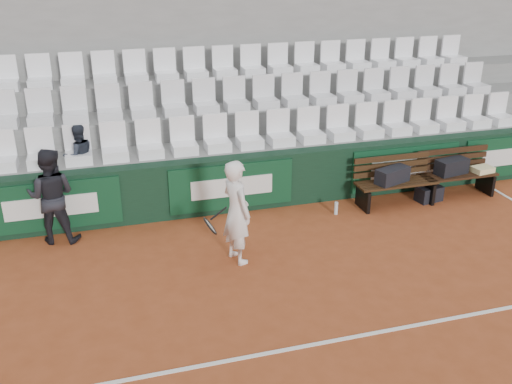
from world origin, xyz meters
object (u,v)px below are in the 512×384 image
object	(u,v)px
ball_kid	(51,196)
sports_bag_ground	(429,194)
sports_bag_left	(392,175)
water_bottle_far	(438,193)
water_bottle_near	(336,208)
tennis_player	(236,212)
spectator_c	(76,131)
bench_left	(395,193)
sports_bag_right	(452,166)
bench_right	(456,185)

from	to	relation	value
ball_kid	sports_bag_ground	bearing A→B (deg)	-169.24
sports_bag_left	water_bottle_far	world-z (taller)	sports_bag_left
water_bottle_near	tennis_player	size ratio (longest dim) A/B	0.15
tennis_player	ball_kid	distance (m)	2.99
ball_kid	spectator_c	world-z (taller)	spectator_c
bench_left	water_bottle_far	xyz separation A→B (m)	(0.88, -0.02, -0.10)
water_bottle_far	ball_kid	size ratio (longest dim) A/B	0.17
water_bottle_far	water_bottle_near	bearing A→B (deg)	-178.28
sports_bag_ground	bench_left	bearing A→B (deg)	178.63
bench_left	tennis_player	xyz separation A→B (m)	(-3.29, -1.15, 0.57)
bench_left	sports_bag_ground	size ratio (longest dim) A/B	3.21
water_bottle_near	sports_bag_right	bearing A→B (deg)	4.17
sports_bag_right	water_bottle_far	world-z (taller)	sports_bag_right
bench_left	spectator_c	world-z (taller)	spectator_c
bench_right	ball_kid	xyz separation A→B (m)	(-7.24, 0.21, 0.55)
sports_bag_ground	water_bottle_near	world-z (taller)	sports_bag_ground
bench_right	water_bottle_near	distance (m)	2.52
bench_right	spectator_c	distance (m)	6.98
ball_kid	bench_right	bearing A→B (deg)	-168.53
water_bottle_far	spectator_c	size ratio (longest dim) A/B	0.24
bench_right	water_bottle_far	world-z (taller)	bench_right
bench_right	ball_kid	world-z (taller)	ball_kid
sports_bag_right	tennis_player	xyz separation A→B (m)	(-4.47, -1.24, 0.20)
bench_right	sports_bag_right	bearing A→B (deg)	162.02
sports_bag_left	water_bottle_near	size ratio (longest dim) A/B	2.79
sports_bag_ground	water_bottle_near	bearing A→B (deg)	-177.96
bench_right	sports_bag_left	xyz separation A→B (m)	(-1.41, -0.05, 0.36)
ball_kid	sports_bag_right	bearing A→B (deg)	-168.23
bench_left	sports_bag_ground	xyz separation A→B (m)	(0.70, -0.02, -0.08)
sports_bag_right	ball_kid	size ratio (longest dim) A/B	0.40
sports_bag_left	tennis_player	world-z (taller)	tennis_player
sports_bag_left	ball_kid	distance (m)	5.84
sports_bag_left	sports_bag_ground	size ratio (longest dim) A/B	1.38
bench_right	tennis_player	xyz separation A→B (m)	(-4.60, -1.20, 0.57)
water_bottle_far	tennis_player	distance (m)	4.37
sports_bag_left	water_bottle_far	bearing A→B (deg)	-1.45
sports_bag_left	water_bottle_near	world-z (taller)	sports_bag_left
sports_bag_ground	ball_kid	xyz separation A→B (m)	(-6.62, 0.27, 0.64)
sports_bag_right	spectator_c	world-z (taller)	spectator_c
sports_bag_ground	sports_bag_left	bearing A→B (deg)	178.60
water_bottle_near	spectator_c	size ratio (longest dim) A/B	0.21
bench_left	bench_right	world-z (taller)	same
bench_left	sports_bag_right	xyz separation A→B (m)	(1.18, 0.09, 0.37)
bench_left	tennis_player	distance (m)	3.54
bench_left	sports_bag_left	xyz separation A→B (m)	(-0.10, 0.00, 0.36)
bench_right	water_bottle_far	distance (m)	0.45
sports_bag_left	sports_bag_right	bearing A→B (deg)	3.89
sports_bag_ground	water_bottle_far	xyz separation A→B (m)	(0.18, -0.01, -0.01)
bench_right	sports_bag_left	world-z (taller)	sports_bag_left
water_bottle_far	tennis_player	world-z (taller)	tennis_player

